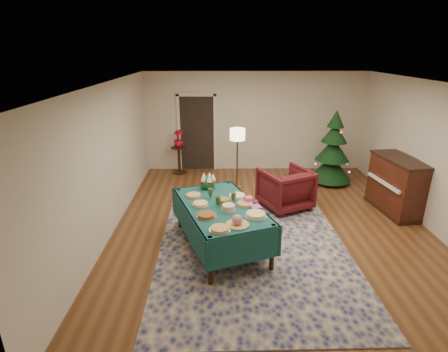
{
  "coord_description": "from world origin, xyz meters",
  "views": [
    {
      "loc": [
        -1.0,
        -6.02,
        3.26
      ],
      "look_at": [
        -0.9,
        0.13,
        1.01
      ],
      "focal_mm": 28.0,
      "sensor_mm": 36.0,
      "label": 1
    }
  ],
  "objects_px": {
    "floor_lamp": "(237,138)",
    "buffet_table": "(221,214)",
    "armchair": "(285,187)",
    "side_table": "(179,160)",
    "christmas_tree": "(333,151)",
    "piano": "(397,186)",
    "gift_box": "(248,200)",
    "potted_plant": "(178,142)"
  },
  "relations": [
    {
      "from": "christmas_tree",
      "to": "piano",
      "type": "distance_m",
      "value": 1.9
    },
    {
      "from": "potted_plant",
      "to": "piano",
      "type": "relative_size",
      "value": 0.33
    },
    {
      "from": "side_table",
      "to": "piano",
      "type": "relative_size",
      "value": 0.53
    },
    {
      "from": "potted_plant",
      "to": "piano",
      "type": "bearing_deg",
      "value": -27.41
    },
    {
      "from": "floor_lamp",
      "to": "gift_box",
      "type": "bearing_deg",
      "value": -88.78
    },
    {
      "from": "christmas_tree",
      "to": "buffet_table",
      "type": "bearing_deg",
      "value": -132.54
    },
    {
      "from": "floor_lamp",
      "to": "buffet_table",
      "type": "bearing_deg",
      "value": -98.53
    },
    {
      "from": "side_table",
      "to": "piano",
      "type": "xyz_separation_m",
      "value": [
        4.79,
        -2.48,
        0.21
      ]
    },
    {
      "from": "buffet_table",
      "to": "floor_lamp",
      "type": "xyz_separation_m",
      "value": [
        0.41,
        2.77,
        0.63
      ]
    },
    {
      "from": "piano",
      "to": "side_table",
      "type": "bearing_deg",
      "value": 152.59
    },
    {
      "from": "buffet_table",
      "to": "side_table",
      "type": "relative_size",
      "value": 3.12
    },
    {
      "from": "buffet_table",
      "to": "gift_box",
      "type": "xyz_separation_m",
      "value": [
        0.47,
        0.1,
        0.21
      ]
    },
    {
      "from": "gift_box",
      "to": "side_table",
      "type": "xyz_separation_m",
      "value": [
        -1.59,
        3.78,
        -0.49
      ]
    },
    {
      "from": "floor_lamp",
      "to": "piano",
      "type": "xyz_separation_m",
      "value": [
        3.25,
        -1.37,
        -0.69
      ]
    },
    {
      "from": "gift_box",
      "to": "potted_plant",
      "type": "bearing_deg",
      "value": 112.82
    },
    {
      "from": "floor_lamp",
      "to": "christmas_tree",
      "type": "bearing_deg",
      "value": 7.43
    },
    {
      "from": "side_table",
      "to": "christmas_tree",
      "type": "relative_size",
      "value": 0.4
    },
    {
      "from": "armchair",
      "to": "christmas_tree",
      "type": "bearing_deg",
      "value": -158.83
    },
    {
      "from": "buffet_table",
      "to": "armchair",
      "type": "height_order",
      "value": "armchair"
    },
    {
      "from": "potted_plant",
      "to": "christmas_tree",
      "type": "relative_size",
      "value": 0.25
    },
    {
      "from": "floor_lamp",
      "to": "potted_plant",
      "type": "distance_m",
      "value": 1.93
    },
    {
      "from": "side_table",
      "to": "floor_lamp",
      "type": "bearing_deg",
      "value": -35.92
    },
    {
      "from": "christmas_tree",
      "to": "piano",
      "type": "height_order",
      "value": "christmas_tree"
    },
    {
      "from": "armchair",
      "to": "buffet_table",
      "type": "bearing_deg",
      "value": 24.12
    },
    {
      "from": "gift_box",
      "to": "piano",
      "type": "height_order",
      "value": "piano"
    },
    {
      "from": "gift_box",
      "to": "buffet_table",
      "type": "bearing_deg",
      "value": -168.28
    },
    {
      "from": "side_table",
      "to": "buffet_table",
      "type": "bearing_deg",
      "value": -73.9
    },
    {
      "from": "floor_lamp",
      "to": "piano",
      "type": "height_order",
      "value": "floor_lamp"
    },
    {
      "from": "buffet_table",
      "to": "christmas_tree",
      "type": "xyz_separation_m",
      "value": [
        2.83,
        3.08,
        0.2
      ]
    },
    {
      "from": "gift_box",
      "to": "floor_lamp",
      "type": "height_order",
      "value": "floor_lamp"
    },
    {
      "from": "armchair",
      "to": "side_table",
      "type": "bearing_deg",
      "value": -67.21
    },
    {
      "from": "gift_box",
      "to": "piano",
      "type": "relative_size",
      "value": 0.09
    },
    {
      "from": "buffet_table",
      "to": "piano",
      "type": "distance_m",
      "value": 3.93
    },
    {
      "from": "christmas_tree",
      "to": "piano",
      "type": "xyz_separation_m",
      "value": [
        0.84,
        -1.69,
        -0.27
      ]
    },
    {
      "from": "side_table",
      "to": "christmas_tree",
      "type": "distance_m",
      "value": 4.05
    },
    {
      "from": "armchair",
      "to": "side_table",
      "type": "relative_size",
      "value": 1.3
    },
    {
      "from": "armchair",
      "to": "potted_plant",
      "type": "relative_size",
      "value": 2.08
    },
    {
      "from": "floor_lamp",
      "to": "christmas_tree",
      "type": "height_order",
      "value": "christmas_tree"
    },
    {
      "from": "gift_box",
      "to": "armchair",
      "type": "relative_size",
      "value": 0.13
    },
    {
      "from": "buffet_table",
      "to": "gift_box",
      "type": "distance_m",
      "value": 0.53
    },
    {
      "from": "piano",
      "to": "armchair",
      "type": "bearing_deg",
      "value": 175.1
    },
    {
      "from": "potted_plant",
      "to": "buffet_table",
      "type": "bearing_deg",
      "value": -73.9
    }
  ]
}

